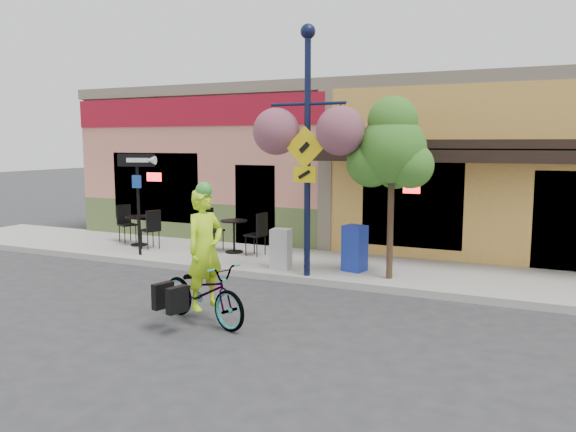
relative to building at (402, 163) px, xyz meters
The scene contains 13 objects.
ground 7.83m from the building, 90.00° to the right, with size 90.00×90.00×0.00m, color #2D2D30.
sidewalk 5.91m from the building, 90.00° to the right, with size 24.00×3.00×0.15m, color #9E9B93.
curb 7.28m from the building, 90.00° to the right, with size 24.00×0.12×0.15m, color #A8A59E.
building is the anchor object (origin of this frame).
bicycle 10.12m from the building, 94.98° to the right, with size 0.67×1.92×1.01m, color maroon.
cyclist_rider 10.05m from the building, 94.70° to the right, with size 0.70×0.46×1.92m, color #BEF91A.
lamp_post 6.83m from the building, 93.01° to the right, with size 1.62×0.65×5.08m, color #101633, non-canonical shape.
one_way_sign 8.22m from the building, 127.02° to the right, with size 0.95×0.21×2.48m, color black, non-canonical shape.
cafe_set_left 8.15m from the building, 136.38° to the right, with size 1.74×0.87×1.04m, color black, non-canonical shape.
cafe_set_right 6.28m from the building, 119.15° to the right, with size 1.79×0.89×1.07m, color black, non-canonical shape.
newspaper_box_blue 6.21m from the building, 86.07° to the right, with size 0.44×0.40×0.99m, color #1B31A5, non-canonical shape.
newspaper_box_grey 6.73m from the building, 100.04° to the right, with size 0.41×0.37×0.87m, color #ACACAC, non-canonical shape.
street_tree 6.49m from the building, 78.71° to the right, with size 1.44×1.44×3.70m, color #3D7A26, non-canonical shape.
Camera 1 is at (4.02, -9.87, 2.89)m, focal length 35.00 mm.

